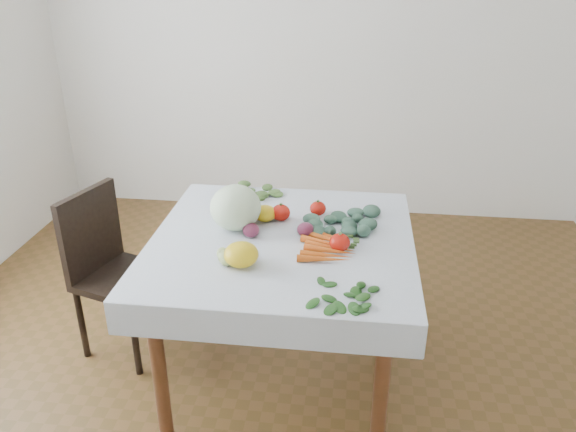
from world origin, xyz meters
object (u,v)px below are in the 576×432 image
(chair, at_px, (110,262))
(carrot_bunch, at_px, (328,247))
(table, at_px, (282,259))
(cabbage, at_px, (236,208))
(heirloom_back, at_px, (265,213))

(chair, xyz_separation_m, carrot_bunch, (1.09, -0.24, 0.29))
(table, height_order, cabbage, cabbage)
(carrot_bunch, bearing_deg, chair, 167.37)
(chair, bearing_deg, table, -10.13)
(table, bearing_deg, heirloom_back, 121.15)
(table, distance_m, cabbage, 0.30)
(chair, height_order, carrot_bunch, chair)
(chair, height_order, heirloom_back, chair)
(table, distance_m, chair, 0.91)
(cabbage, relative_size, carrot_bunch, 0.77)
(chair, relative_size, cabbage, 3.78)
(chair, xyz_separation_m, cabbage, (0.67, -0.09, 0.37))
(table, relative_size, cabbage, 4.45)
(heirloom_back, bearing_deg, chair, -179.51)
(table, xyz_separation_m, chair, (-0.88, 0.16, -0.17))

